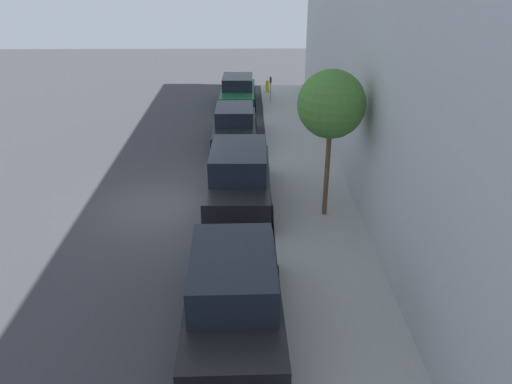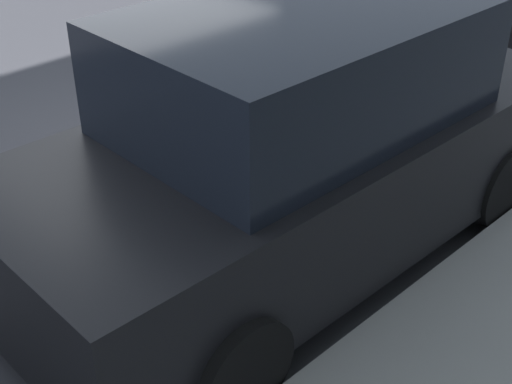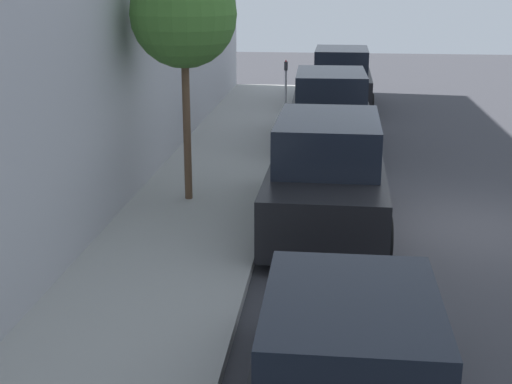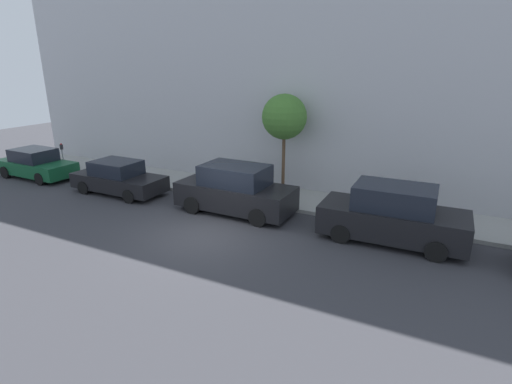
{
  "view_description": "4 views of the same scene",
  "coord_description": "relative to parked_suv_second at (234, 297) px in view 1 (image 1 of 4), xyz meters",
  "views": [
    {
      "loc": [
        2.78,
        -14.47,
        7.46
      ],
      "look_at": [
        2.97,
        -0.99,
        1.0
      ],
      "focal_mm": 35.0,
      "sensor_mm": 36.0,
      "label": 1
    },
    {
      "loc": [
        5.6,
        -3.38,
        3.45
      ],
      "look_at": [
        2.77,
        -0.6,
        1.0
      ],
      "focal_mm": 50.0,
      "sensor_mm": 36.0,
      "label": 2
    },
    {
      "loc": [
        2.38,
        12.21,
        4.29
      ],
      "look_at": [
        3.54,
        1.44,
        1.0
      ],
      "focal_mm": 50.0,
      "sensor_mm": 36.0,
      "label": 3
    },
    {
      "loc": [
        -10.87,
        -7.53,
        5.85
      ],
      "look_at": [
        2.44,
        -0.78,
        1.0
      ],
      "focal_mm": 28.0,
      "sensor_mm": 36.0,
      "label": 4
    }
  ],
  "objects": [
    {
      "name": "parked_suv_second",
      "position": [
        0.0,
        0.0,
        0.0
      ],
      "size": [
        2.08,
        4.84,
        1.98
      ],
      "color": "black",
      "rests_on": "ground_plane"
    },
    {
      "name": "fire_hydrant",
      "position": [
        1.42,
        20.36,
        -0.44
      ],
      "size": [
        0.2,
        0.2,
        0.69
      ],
      "color": "gold",
      "rests_on": "sidewalk"
    },
    {
      "name": "parking_meter_far",
      "position": [
        1.52,
        18.3,
        0.05
      ],
      "size": [
        0.11,
        0.15,
        1.36
      ],
      "color": "#ADADB2",
      "rests_on": "sidewalk"
    },
    {
      "name": "parked_suv_third",
      "position": [
        0.01,
        6.13,
        -0.0
      ],
      "size": [
        2.08,
        4.83,
        1.98
      ],
      "color": "black",
      "rests_on": "ground_plane"
    },
    {
      "name": "parked_sedan_fourth",
      "position": [
        -0.28,
        12.23,
        -0.21
      ],
      "size": [
        1.92,
        4.5,
        1.54
      ],
      "color": "black",
      "rests_on": "ground_plane"
    },
    {
      "name": "sidewalk",
      "position": [
        2.42,
        5.96,
        -0.86
      ],
      "size": [
        2.7,
        32.0,
        0.15
      ],
      "color": "#9E9E99",
      "rests_on": "ground_plane"
    },
    {
      "name": "parked_sedan_fifth",
      "position": [
        -0.26,
        18.15,
        -0.21
      ],
      "size": [
        1.92,
        4.53,
        1.54
      ],
      "color": "#14512D",
      "rests_on": "ground_plane"
    },
    {
      "name": "street_tree",
      "position": [
        2.67,
        5.17,
        2.69
      ],
      "size": [
        1.95,
        1.95,
        4.46
      ],
      "color": "brown",
      "rests_on": "sidewalk"
    },
    {
      "name": "ground_plane",
      "position": [
        -2.43,
        5.96,
        -0.93
      ],
      "size": [
        60.0,
        60.0,
        0.0
      ],
      "primitive_type": "plane",
      "color": "#38383D"
    }
  ]
}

